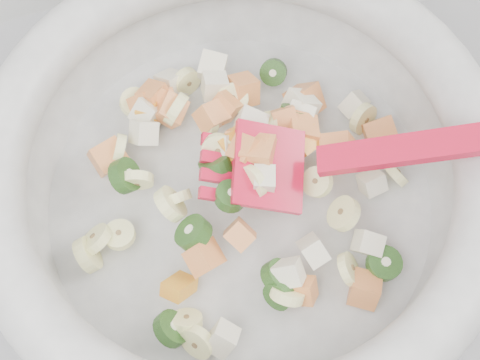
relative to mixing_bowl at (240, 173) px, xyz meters
name	(u,v)px	position (x,y,z in m)	size (l,w,h in m)	color
mixing_bowl	(240,173)	(0.00, 0.00, 0.00)	(0.44, 0.38, 0.15)	silver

